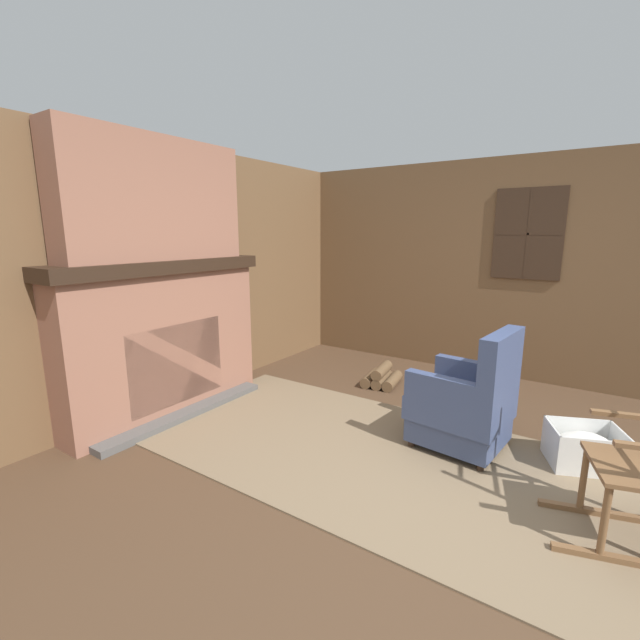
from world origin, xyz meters
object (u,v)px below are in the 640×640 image
laundry_basket (584,447)px  storage_case (185,251)px  armchair (466,405)px  firewood_stack (382,377)px  oil_lamp_vase (114,250)px

laundry_basket → storage_case: (-3.26, -0.70, 1.30)m
armchair → storage_case: 2.76m
firewood_stack → oil_lamp_vase: 2.86m
armchair → storage_case: storage_case is taller
armchair → laundry_basket: bearing=-158.8°
oil_lamp_vase → storage_case: 0.68m
armchair → storage_case: bearing=17.5°
armchair → firewood_stack: armchair is taller
armchair → oil_lamp_vase: bearing=31.6°
laundry_basket → storage_case: size_ratio=2.18×
laundry_basket → armchair: bearing=-165.0°
laundry_basket → oil_lamp_vase: size_ratio=1.99×
armchair → firewood_stack: 1.48m
oil_lamp_vase → storage_case: size_ratio=1.10×
armchair → laundry_basket: armchair is taller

